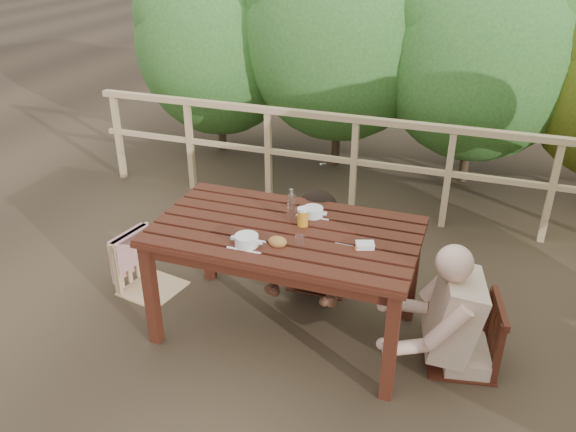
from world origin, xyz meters
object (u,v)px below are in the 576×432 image
(woman, at_px, (324,207))
(tumbler, at_px, (300,241))
(soup_far, at_px, (313,213))
(butter_tub, at_px, (365,246))
(beer_glass, at_px, (303,218))
(bottle, at_px, (291,205))
(chair_right, at_px, (469,305))
(bread_roll, at_px, (278,242))
(diner_right, at_px, (480,271))
(table, at_px, (286,281))
(soup_near, at_px, (247,241))
(chair_left, at_px, (147,242))
(chair_far, at_px, (322,231))

(woman, bearing_deg, tumbler, 95.75)
(soup_far, relative_size, butter_tub, 2.07)
(butter_tub, bearing_deg, tumbler, 174.35)
(beer_glass, height_order, bottle, bottle)
(chair_right, height_order, bread_roll, chair_right)
(woman, bearing_deg, diner_right, 151.47)
(bottle, height_order, tumbler, bottle)
(woman, xyz_separation_m, beer_glass, (0.03, -0.63, 0.22))
(table, height_order, beer_glass, beer_glass)
(soup_near, bearing_deg, bread_roll, 21.43)
(table, bearing_deg, diner_right, 2.93)
(chair_left, bearing_deg, chair_right, -80.76)
(beer_glass, xyz_separation_m, bottle, (-0.10, 0.07, 0.05))
(chair_left, distance_m, diner_right, 2.45)
(tumbler, bearing_deg, table, 132.41)
(table, bearing_deg, tumbler, -47.59)
(beer_glass, bearing_deg, diner_right, -0.61)
(soup_near, height_order, tumbler, soup_near)
(butter_tub, bearing_deg, beer_glass, 142.22)
(chair_right, height_order, diner_right, diner_right)
(beer_glass, relative_size, butter_tub, 1.25)
(bottle, height_order, butter_tub, bottle)
(chair_far, height_order, bread_roll, chair_far)
(woman, xyz_separation_m, tumbler, (0.09, -0.88, 0.19))
(table, height_order, chair_left, chair_left)
(soup_far, bearing_deg, chair_left, -174.92)
(chair_far, bearing_deg, soup_far, -83.60)
(woman, distance_m, beer_glass, 0.67)
(butter_tub, bearing_deg, bottle, 139.05)
(diner_right, height_order, soup_near, diner_right)
(chair_right, distance_m, woman, 1.34)
(soup_near, xyz_separation_m, tumbler, (0.31, 0.12, -0.00))
(woman, xyz_separation_m, bread_roll, (-0.04, -0.92, 0.18))
(table, height_order, soup_near, soup_near)
(woman, xyz_separation_m, bottle, (-0.08, -0.56, 0.27))
(soup_far, relative_size, tumbler, 3.09)
(chair_far, relative_size, bread_roll, 7.81)
(chair_left, relative_size, soup_far, 3.67)
(table, height_order, chair_right, chair_right)
(beer_glass, relative_size, tumbler, 1.87)
(table, relative_size, chair_right, 1.94)
(chair_far, bearing_deg, table, -95.78)
(beer_glass, bearing_deg, bottle, 146.15)
(table, bearing_deg, bread_roll, -83.50)
(table, distance_m, chair_far, 0.69)
(chair_left, relative_size, beer_glass, 6.07)
(soup_near, xyz_separation_m, bottle, (0.15, 0.44, 0.08))
(table, height_order, tumbler, tumbler)
(bottle, bearing_deg, diner_right, -3.74)
(chair_left, relative_size, diner_right, 0.60)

